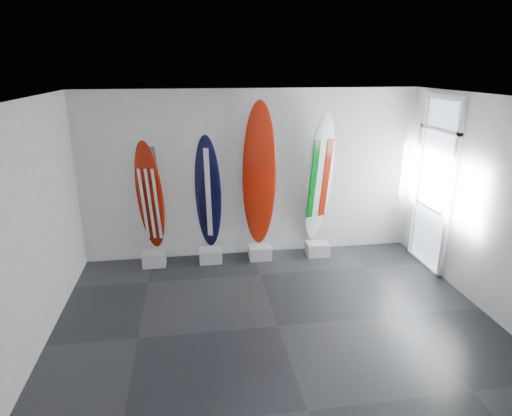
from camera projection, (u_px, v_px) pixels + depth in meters
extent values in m
plane|color=black|center=(278.00, 326.00, 5.92)|extent=(6.00, 6.00, 0.00)
plane|color=white|center=(282.00, 99.00, 4.98)|extent=(6.00, 6.00, 0.00)
plane|color=silver|center=(252.00, 175.00, 7.80)|extent=(6.00, 0.00, 6.00)
plane|color=silver|center=(350.00, 342.00, 3.10)|extent=(6.00, 0.00, 6.00)
plane|color=silver|center=(25.00, 236.00, 5.02)|extent=(0.00, 5.00, 5.00)
plane|color=silver|center=(498.00, 211.00, 5.88)|extent=(0.00, 5.00, 5.00)
cube|color=silver|center=(154.00, 259.00, 7.67)|extent=(0.40, 0.30, 0.24)
ellipsoid|color=#951606|center=(150.00, 197.00, 7.42)|extent=(0.54, 0.52, 2.00)
cube|color=silver|center=(211.00, 255.00, 7.81)|extent=(0.40, 0.30, 0.24)
ellipsoid|color=black|center=(208.00, 193.00, 7.55)|extent=(0.51, 0.35, 2.05)
cube|color=silver|center=(260.00, 252.00, 7.94)|extent=(0.40, 0.30, 0.24)
ellipsoid|color=#951606|center=(259.00, 175.00, 7.59)|extent=(0.60, 0.26, 2.60)
cube|color=silver|center=(317.00, 249.00, 8.10)|extent=(0.40, 0.30, 0.24)
ellipsoid|color=white|center=(319.00, 179.00, 7.78)|extent=(0.63, 0.53, 2.39)
cube|color=silver|center=(117.00, 243.00, 7.79)|extent=(0.09, 0.02, 0.13)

